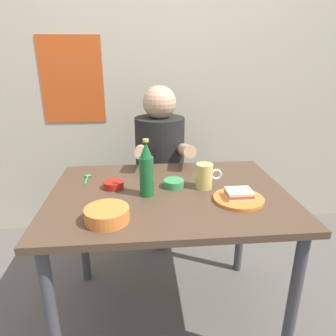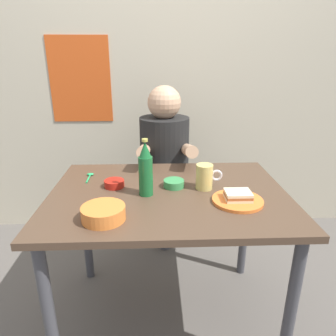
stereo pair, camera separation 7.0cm
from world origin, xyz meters
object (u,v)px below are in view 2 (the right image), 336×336
at_px(plate_orange, 238,201).
at_px(sandwich, 238,195).
at_px(beer_mug, 205,177).
at_px(soup_bowl_orange, 103,212).
at_px(person_seated, 165,149).
at_px(stool, 165,205).
at_px(dining_table, 168,210).
at_px(beer_bottle, 146,170).

bearing_deg(plate_orange, sandwich, 165.96).
bearing_deg(beer_mug, soup_bowl_orange, -147.29).
bearing_deg(soup_bowl_orange, beer_mug, 32.71).
xyz_separation_m(person_seated, plate_orange, (0.29, -0.74, -0.02)).
xyz_separation_m(stool, beer_mug, (0.17, -0.60, 0.45)).
bearing_deg(stool, plate_orange, -68.85).
distance_m(plate_orange, sandwich, 0.02).
xyz_separation_m(dining_table, stool, (0.00, 0.63, -0.30)).
relative_size(person_seated, plate_orange, 3.27).
bearing_deg(person_seated, stool, 90.00).
xyz_separation_m(beer_bottle, soup_bowl_orange, (-0.16, -0.22, -0.09)).
bearing_deg(plate_orange, beer_mug, 128.73).
bearing_deg(dining_table, plate_orange, -21.95).
relative_size(beer_mug, beer_bottle, 0.48).
height_order(person_seated, plate_orange, person_seated).
height_order(stool, beer_mug, beer_mug).
bearing_deg(plate_orange, dining_table, 158.05).
bearing_deg(soup_bowl_orange, stool, 73.16).
distance_m(dining_table, person_seated, 0.63).
distance_m(dining_table, beer_mug, 0.23).
relative_size(sandwich, beer_bottle, 0.42).
xyz_separation_m(sandwich, soup_bowl_orange, (-0.55, -0.13, -0.00)).
height_order(dining_table, plate_orange, plate_orange).
bearing_deg(stool, person_seated, -90.00).
relative_size(plate_orange, soup_bowl_orange, 1.29).
relative_size(beer_mug, soup_bowl_orange, 0.74).
bearing_deg(dining_table, stool, 89.55).
relative_size(dining_table, beer_bottle, 4.20).
distance_m(stool, plate_orange, 0.90).
bearing_deg(stool, dining_table, -90.45).
distance_m(dining_table, stool, 0.70).
distance_m(stool, beer_mug, 0.77).
height_order(sandwich, beer_bottle, beer_bottle).
relative_size(sandwich, soup_bowl_orange, 0.65).
height_order(beer_mug, soup_bowl_orange, beer_mug).
xyz_separation_m(dining_table, soup_bowl_orange, (-0.26, -0.25, 0.12)).
bearing_deg(sandwich, dining_table, 158.05).
bearing_deg(stool, beer_bottle, -99.35).
bearing_deg(soup_bowl_orange, dining_table, 43.43).
bearing_deg(person_seated, sandwich, -68.56).
relative_size(dining_table, stool, 2.44).
xyz_separation_m(sandwich, beer_bottle, (-0.40, 0.09, 0.09)).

